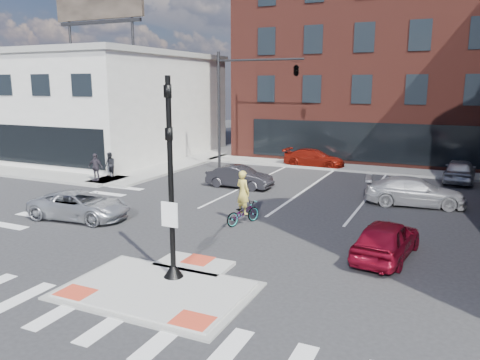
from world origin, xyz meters
The scene contains 19 objects.
ground centered at (0.00, 0.00, 0.00)m, with size 120.00×120.00×0.00m, color #28282B.
refuge_island centered at (0.00, -0.26, 0.05)m, with size 5.40×4.65×0.13m.
sidewalk_nw centered at (-16.76, 15.29, 0.08)m, with size 23.50×20.50×0.15m.
sidewalk_n centered at (3.00, 22.00, 0.07)m, with size 26.00×3.00×0.15m, color gray.
building_nw centered at (-21.98, 19.98, 4.23)m, with size 20.40×16.40×14.40m.
building_n centered at (3.00, 31.99, 7.80)m, with size 24.40×18.40×15.50m.
building_far_left centered at (-4.00, 52.00, 5.00)m, with size 10.00×12.00×10.00m, color slate.
building_far_right centered at (9.00, 54.00, 6.00)m, with size 12.00×12.00×12.00m, color brown.
signal_pole centered at (0.00, 0.40, 2.36)m, with size 0.60×0.60×5.98m.
mast_arm_signal centered at (-3.47, 18.00, 6.21)m, with size 6.10×2.24×8.00m.
silver_suv centered at (-7.35, 4.30, 0.62)m, with size 2.07×4.48×1.25m, color #B7BABF.
red_sedan centered at (5.60, 5.03, 0.68)m, with size 1.61×4.00×1.36m, color maroon.
white_pickup centered at (5.85, 13.00, 0.68)m, with size 1.92×4.72×1.37m, color silver.
bg_car_dark centered at (-3.63, 13.02, 0.63)m, with size 1.34×3.83×1.26m, color #25252A.
bg_car_silver centered at (7.85, 20.00, 0.72)m, with size 1.70×4.23×1.44m, color #B0B3B8.
bg_car_red centered at (-1.66, 21.50, 0.64)m, with size 1.78×4.38×1.27m, color maroon.
cyclist centered at (-0.50, 6.60, 0.78)m, with size 1.28×1.97×2.32m.
pedestrian_a centered at (-12.00, 11.83, 0.93)m, with size 0.75×0.59×1.55m, color black.
pedestrian_b centered at (-12.00, 10.53, 0.98)m, with size 0.97×0.41×1.66m, color #302A34.
Camera 1 is at (7.43, -10.86, 5.86)m, focal length 35.00 mm.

